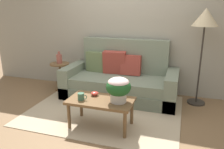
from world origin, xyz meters
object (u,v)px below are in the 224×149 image
Objects in this scene: side_table at (60,72)px; table_vase at (59,58)px; coffee_mug at (81,97)px; couch at (120,80)px; snack_bowl at (95,93)px; potted_plant at (118,87)px; coffee_table at (101,103)px; floor_lamp at (205,23)px.

table_vase is (-0.01, 0.01, 0.28)m from side_table.
side_table is 4.10× the size of coffee_mug.
couch is 8.72× the size of table_vase.
couch reaches higher than side_table.
snack_bowl is at bearing -41.63° from side_table.
table_vase is at bearing 143.46° from potted_plant.
side_table is at bearing -58.90° from table_vase.
coffee_table is 1.62× the size of side_table.
snack_bowl is (-0.14, 0.11, 0.09)m from coffee_table.
floor_lamp is at bearing 2.73° from side_table.
potted_plant reaches higher than snack_bowl.
side_table is 1.64m from snack_bowl.
floor_lamp is at bearing 41.28° from coffee_mug.
snack_bowl is at bearing 60.86° from coffee_mug.
potted_plant is at bearing 0.70° from coffee_table.
couch is 1.23m from coffee_table.
table_vase reaches higher than coffee_table.
side_table reaches higher than coffee_table.
coffee_table is 3.80× the size of table_vase.
coffee_mug is 1.74m from table_vase.
table_vase is at bearing 138.49° from coffee_table.
floor_lamp is (1.37, 1.33, 1.08)m from coffee_table.
snack_bowl is 0.48× the size of table_vase.
side_table is 4.91× the size of snack_bowl.
coffee_mug is at bearing -98.65° from couch.
coffee_table is 1.82m from side_table.
table_vase reaches higher than potted_plant.
coffee_mug is at bearing -168.83° from potted_plant.
side_table is 0.28m from table_vase.
coffee_mug is (-0.26, -0.10, 0.11)m from coffee_table.
table_vase is (-1.64, 1.21, 0.04)m from potted_plant.
table_vase is at bearing 138.21° from snack_bowl.
table_vase is (-2.75, -0.12, -0.77)m from floor_lamp.
floor_lamp reaches higher than potted_plant.
coffee_mug is at bearing -138.72° from floor_lamp.
floor_lamp is 1.91m from potted_plant.
couch is 3.71× the size of side_table.
coffee_mug is at bearing -49.74° from table_vase.
coffee_table is at bearing -179.30° from potted_plant.
coffee_mug is (-0.20, -1.33, 0.15)m from couch.
snack_bowl is (-0.08, -1.11, 0.14)m from couch.
potted_plant is 0.45m from snack_bowl.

